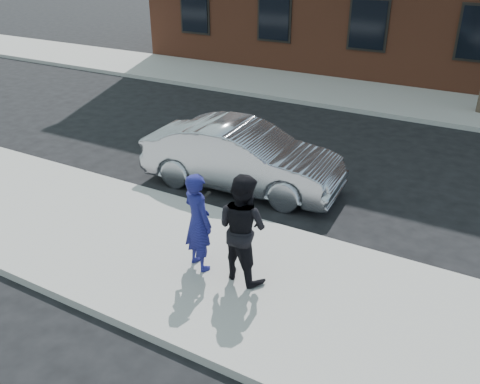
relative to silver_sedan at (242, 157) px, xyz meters
The scene contains 8 objects.
ground 3.06m from the silver_sedan, 99.56° to the right, with size 100.00×100.00×0.00m, color black.
near_sidewalk 3.28m from the silver_sedan, 98.82° to the right, with size 50.00×3.50×0.15m, color #999690.
near_curb 1.60m from the silver_sedan, 109.70° to the right, with size 50.00×0.10×0.15m, color #999691.
far_sidewalk 8.36m from the silver_sedan, 93.39° to the left, with size 50.00×3.50×0.15m, color #999690.
far_curb 6.57m from the silver_sedan, 94.32° to the left, with size 50.00×0.10×0.15m, color #999691.
silver_sedan is the anchor object (origin of this frame).
man_hoodie 3.38m from the silver_sedan, 72.63° to the right, with size 0.72×0.61×1.67m.
man_peacoat 3.59m from the silver_sedan, 60.53° to the right, with size 1.00×0.85×1.79m.
Camera 1 is at (5.54, -6.04, 5.02)m, focal length 38.00 mm.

